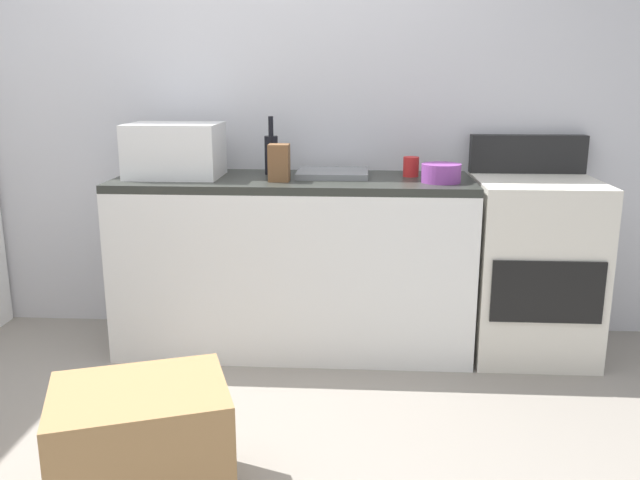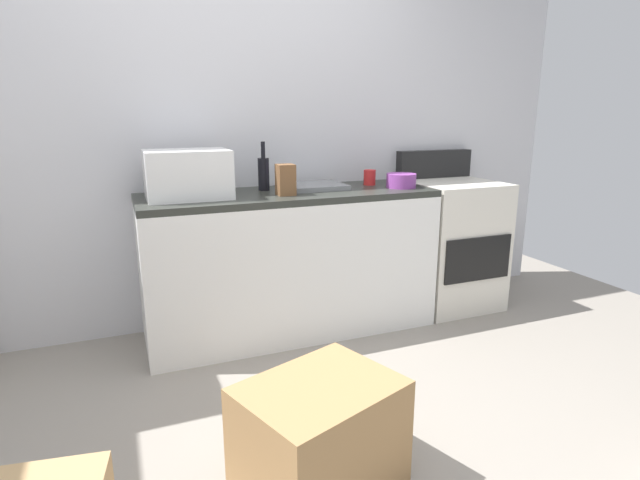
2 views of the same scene
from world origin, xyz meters
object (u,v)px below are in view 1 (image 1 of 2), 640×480
(coffee_mug, at_px, (411,167))
(microwave, at_px, (175,150))
(cardboard_box_medium, at_px, (142,448))
(mixing_bowl, at_px, (441,173))
(stove_oven, at_px, (532,264))
(wine_bottle, at_px, (271,153))
(knife_block, at_px, (279,163))

(coffee_mug, bearing_deg, microwave, -175.71)
(microwave, height_order, cardboard_box_medium, microwave)
(microwave, bearing_deg, cardboard_box_medium, -80.39)
(cardboard_box_medium, bearing_deg, mixing_bowl, 49.96)
(stove_oven, bearing_deg, coffee_mug, 172.31)
(microwave, xyz_separation_m, mixing_bowl, (1.33, -0.10, -0.09))
(stove_oven, bearing_deg, microwave, -179.82)
(wine_bottle, relative_size, knife_block, 1.67)
(stove_oven, xyz_separation_m, coffee_mug, (-0.62, 0.08, 0.48))
(stove_oven, distance_m, cardboard_box_medium, 2.13)
(stove_oven, bearing_deg, knife_block, -175.05)
(knife_block, bearing_deg, wine_bottle, 106.95)
(mixing_bowl, xyz_separation_m, cardboard_box_medium, (-1.09, -1.30, -0.73))
(stove_oven, distance_m, wine_bottle, 1.46)
(wine_bottle, relative_size, cardboard_box_medium, 0.54)
(stove_oven, relative_size, cardboard_box_medium, 1.97)
(coffee_mug, relative_size, mixing_bowl, 0.53)
(coffee_mug, xyz_separation_m, cardboard_box_medium, (-0.96, -1.49, -0.74))
(microwave, relative_size, knife_block, 2.56)
(microwave, xyz_separation_m, cardboard_box_medium, (0.24, -1.40, -0.82))
(knife_block, relative_size, mixing_bowl, 0.95)
(coffee_mug, bearing_deg, stove_oven, -7.69)
(wine_bottle, relative_size, coffee_mug, 3.00)
(coffee_mug, relative_size, cardboard_box_medium, 0.18)
(wine_bottle, xyz_separation_m, coffee_mug, (0.72, -0.03, -0.06))
(stove_oven, relative_size, mixing_bowl, 5.79)
(knife_block, bearing_deg, microwave, 169.06)
(cardboard_box_medium, bearing_deg, microwave, 99.61)
(stove_oven, distance_m, coffee_mug, 0.79)
(microwave, bearing_deg, knife_block, -10.94)
(wine_bottle, bearing_deg, cardboard_box_medium, -98.93)
(mixing_bowl, height_order, cardboard_box_medium, mixing_bowl)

